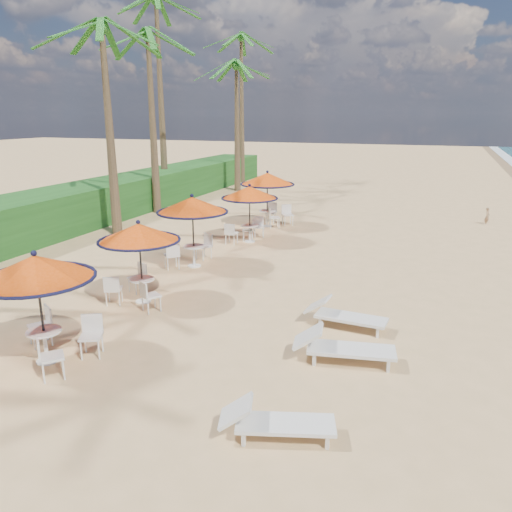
# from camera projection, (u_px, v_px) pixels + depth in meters

# --- Properties ---
(ground) EXTENTS (160.00, 160.00, 0.00)m
(ground) POSITION_uv_depth(u_px,v_px,m) (282.00, 397.00, 9.29)
(ground) COLOR tan
(ground) RESTS_ON ground
(scrub_hedge) EXTENTS (3.00, 40.00, 1.80)m
(scrub_hedge) POSITION_uv_depth(u_px,v_px,m) (80.00, 206.00, 23.49)
(scrub_hedge) COLOR #194716
(scrub_hedge) RESTS_ON ground
(station_0) EXTENTS (2.35, 2.35, 2.46)m
(station_0) POSITION_uv_depth(u_px,v_px,m) (40.00, 281.00, 10.16)
(station_0) COLOR black
(station_0) RESTS_ON ground
(station_1) EXTENTS (2.24, 2.24, 2.34)m
(station_1) POSITION_uv_depth(u_px,v_px,m) (138.00, 243.00, 13.52)
(station_1) COLOR black
(station_1) RESTS_ON ground
(station_2) EXTENTS (2.42, 2.48, 2.52)m
(station_2) POSITION_uv_depth(u_px,v_px,m) (192.00, 211.00, 16.73)
(station_2) COLOR black
(station_2) RESTS_ON ground
(station_3) EXTENTS (2.29, 2.34, 2.39)m
(station_3) POSITION_uv_depth(u_px,v_px,m) (249.00, 200.00, 20.05)
(station_3) COLOR black
(station_3) RESTS_ON ground
(station_4) EXTENTS (2.49, 2.49, 2.60)m
(station_4) POSITION_uv_depth(u_px,v_px,m) (269.00, 186.00, 22.81)
(station_4) COLOR black
(station_4) RESTS_ON ground
(lounger_near) EXTENTS (1.96, 1.11, 0.67)m
(lounger_near) POSITION_uv_depth(u_px,v_px,m) (273.00, 421.00, 8.04)
(lounger_near) COLOR silver
(lounger_near) RESTS_ON ground
(lounger_mid) EXTENTS (2.22, 1.04, 0.77)m
(lounger_mid) POSITION_uv_depth(u_px,v_px,m) (341.00, 346.00, 10.51)
(lounger_mid) COLOR silver
(lounger_mid) RESTS_ON ground
(lounger_far) EXTENTS (2.05, 0.78, 0.72)m
(lounger_far) POSITION_uv_depth(u_px,v_px,m) (343.00, 314.00, 12.24)
(lounger_far) COLOR silver
(lounger_far) RESTS_ON ground
(palm_3) EXTENTS (5.00, 5.00, 8.61)m
(palm_3) POSITION_uv_depth(u_px,v_px,m) (102.00, 40.00, 19.62)
(palm_3) COLOR brown
(palm_3) RESTS_ON ground
(palm_4) EXTENTS (5.00, 5.00, 8.97)m
(palm_4) POSITION_uv_depth(u_px,v_px,m) (148.00, 48.00, 24.41)
(palm_4) COLOR brown
(palm_4) RESTS_ON ground
(palm_5) EXTENTS (5.00, 5.00, 11.44)m
(palm_5) POSITION_uv_depth(u_px,v_px,m) (157.00, 14.00, 28.09)
(palm_5) COLOR brown
(palm_5) RESTS_ON ground
(palm_6) EXTENTS (5.00, 5.00, 8.27)m
(palm_6) POSITION_uv_depth(u_px,v_px,m) (236.00, 74.00, 32.00)
(palm_6) COLOR brown
(palm_6) RESTS_ON ground
(palm_7) EXTENTS (5.00, 5.00, 10.53)m
(palm_7) POSITION_uv_depth(u_px,v_px,m) (241.00, 47.00, 35.58)
(palm_7) COLOR brown
(palm_7) RESTS_ON ground
(person) EXTENTS (0.30, 0.36, 0.85)m
(person) POSITION_uv_depth(u_px,v_px,m) (487.00, 215.00, 23.65)
(person) COLOR #936D4B
(person) RESTS_ON ground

